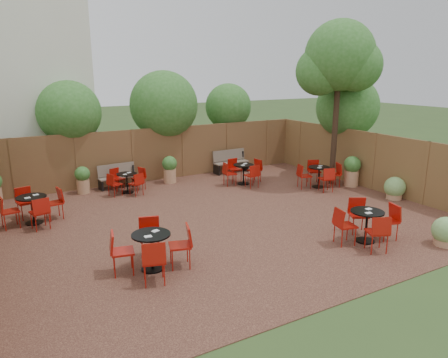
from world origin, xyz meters
TOP-DOWN VIEW (x-y plane):
  - ground at (0.00, 0.00)m, footprint 80.00×80.00m
  - courtyard_paving at (0.00, 0.00)m, footprint 12.00×10.00m
  - fence_back at (0.00, 5.00)m, footprint 12.00×0.08m
  - fence_right at (6.00, 0.00)m, footprint 0.08×10.00m
  - neighbour_building at (-4.50, 8.00)m, footprint 5.00×4.00m
  - overhang_foliage at (-1.69, 3.09)m, footprint 15.71×10.41m
  - courtyard_tree at (5.27, 1.23)m, footprint 2.63×2.53m
  - park_bench_left at (-1.74, 4.62)m, footprint 1.40×0.58m
  - park_bench_right at (2.92, 4.63)m, footprint 1.50×0.53m
  - bistro_tables at (-0.10, 0.44)m, footprint 10.86×8.54m
  - planters at (-0.39, 3.27)m, footprint 11.89×4.39m
  - low_shrubs at (4.83, -2.96)m, footprint 2.74×3.79m

SIDE VIEW (x-z plane):
  - ground at x=0.00m, z-range 0.00..0.00m
  - courtyard_paving at x=0.00m, z-range 0.00..0.02m
  - low_shrubs at x=4.83m, z-range -0.02..0.71m
  - park_bench_left at x=-1.74m, z-range 0.03..0.88m
  - bistro_tables at x=-0.10m, z-range 0.00..0.92m
  - park_bench_right at x=2.92m, z-range 0.03..0.95m
  - planters at x=-0.39m, z-range 0.03..1.13m
  - fence_back at x=0.00m, z-range 0.00..2.00m
  - fence_right at x=6.00m, z-range 0.00..2.00m
  - overhang_foliage at x=-1.69m, z-range 1.40..4.02m
  - neighbour_building at x=-4.50m, z-range 0.00..8.00m
  - courtyard_tree at x=5.27m, z-range 1.50..7.27m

